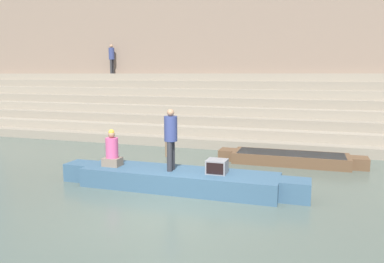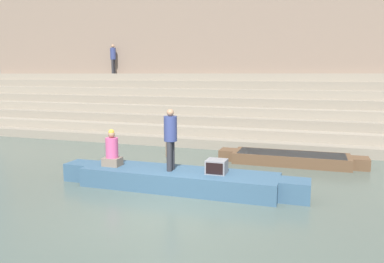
# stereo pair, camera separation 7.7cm
# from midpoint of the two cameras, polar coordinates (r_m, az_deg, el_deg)

# --- Properties ---
(ground_plane) EXTENTS (120.00, 120.00, 0.00)m
(ground_plane) POSITION_cam_midpoint_polar(r_m,az_deg,el_deg) (8.67, -4.11, -12.34)
(ground_plane) COLOR #47544C
(ghat_steps) EXTENTS (36.00, 5.49, 3.14)m
(ghat_steps) POSITION_cam_midpoint_polar(r_m,az_deg,el_deg) (18.67, 8.19, 2.51)
(ghat_steps) COLOR gray
(ghat_steps) RESTS_ON ground
(back_wall) EXTENTS (34.20, 1.28, 9.66)m
(back_wall) POSITION_cam_midpoint_polar(r_m,az_deg,el_deg) (21.14, 9.58, 13.23)
(back_wall) COLOR #7F6B5B
(back_wall) RESTS_ON ground
(rowboat_main) EXTENTS (6.92, 1.44, 0.51)m
(rowboat_main) POSITION_cam_midpoint_polar(r_m,az_deg,el_deg) (10.31, -2.25, -7.26)
(rowboat_main) COLOR #33516B
(rowboat_main) RESTS_ON ground
(person_standing) EXTENTS (0.35, 0.35, 1.68)m
(person_standing) POSITION_cam_midpoint_polar(r_m,az_deg,el_deg) (10.09, -3.48, -0.60)
(person_standing) COLOR #28282D
(person_standing) RESTS_ON rowboat_main
(person_rowing) EXTENTS (0.50, 0.39, 1.06)m
(person_rowing) POSITION_cam_midpoint_polar(r_m,az_deg,el_deg) (10.91, -12.29, -3.00)
(person_rowing) COLOR #756656
(person_rowing) RESTS_ON rowboat_main
(tv_set) EXTENTS (0.53, 0.48, 0.37)m
(tv_set) POSITION_cam_midpoint_polar(r_m,az_deg,el_deg) (9.94, 3.60, -5.34)
(tv_set) COLOR slate
(tv_set) RESTS_ON rowboat_main
(moored_boat_shore) EXTENTS (5.03, 1.26, 0.38)m
(moored_boat_shore) POSITION_cam_midpoint_polar(r_m,az_deg,el_deg) (13.55, 14.56, -3.94)
(moored_boat_shore) COLOR brown
(moored_boat_shore) RESTS_ON ground
(mooring_post) EXTENTS (0.16, 0.16, 1.08)m
(mooring_post) POSITION_cam_midpoint_polar(r_m,az_deg,el_deg) (14.21, -3.97, -1.71)
(mooring_post) COLOR brown
(mooring_post) RESTS_ON ground
(person_on_steps) EXTENTS (0.33, 0.33, 1.68)m
(person_on_steps) POSITION_cam_midpoint_polar(r_m,az_deg,el_deg) (22.92, -12.24, 11.06)
(person_on_steps) COLOR #28282D
(person_on_steps) RESTS_ON ghat_steps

